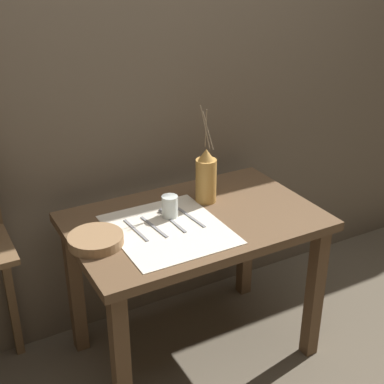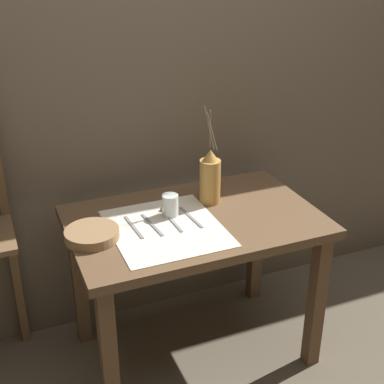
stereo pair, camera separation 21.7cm
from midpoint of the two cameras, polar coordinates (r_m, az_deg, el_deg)
name	(u,v)px [view 1 (the left image)]	position (r m, az deg, el deg)	size (l,w,h in m)	color
ground_plane	(194,348)	(2.63, -2.23, -16.42)	(12.00, 12.00, 0.00)	brown
stone_wall_back	(146,77)	(2.43, -7.53, 12.00)	(7.00, 0.06, 2.40)	brown
wooden_table	(194,240)	(2.28, -2.49, -5.24)	(1.04, 0.67, 0.70)	brown
linen_cloth	(168,229)	(2.14, -5.46, -4.06)	(0.44, 0.49, 0.00)	beige
pitcher_with_flowers	(206,177)	(2.31, -1.17, 1.52)	(0.09, 0.09, 0.44)	#B7843D
wooden_bowl	(96,240)	(2.08, -13.20, -5.08)	(0.21, 0.21, 0.04)	#8E6B47
glass_tumbler_near	(170,206)	(2.21, -5.19, -1.61)	(0.07, 0.07, 0.09)	silver
fork_inner	(136,230)	(2.15, -8.92, -4.12)	(0.03, 0.20, 0.00)	gray
knife_center	(154,227)	(2.16, -6.94, -3.81)	(0.03, 0.20, 0.00)	gray
spoon_outer	(166,215)	(2.24, -5.60, -2.55)	(0.03, 0.21, 0.02)	gray
fork_outer	(190,217)	(2.22, -2.97, -2.73)	(0.03, 0.20, 0.00)	gray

